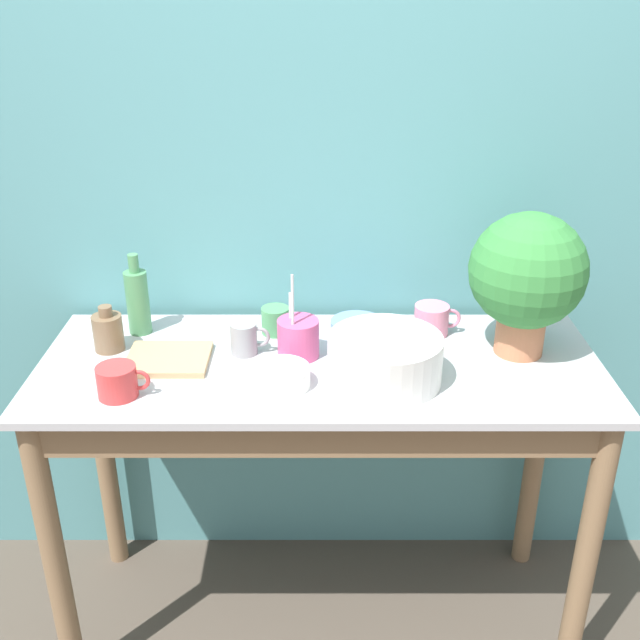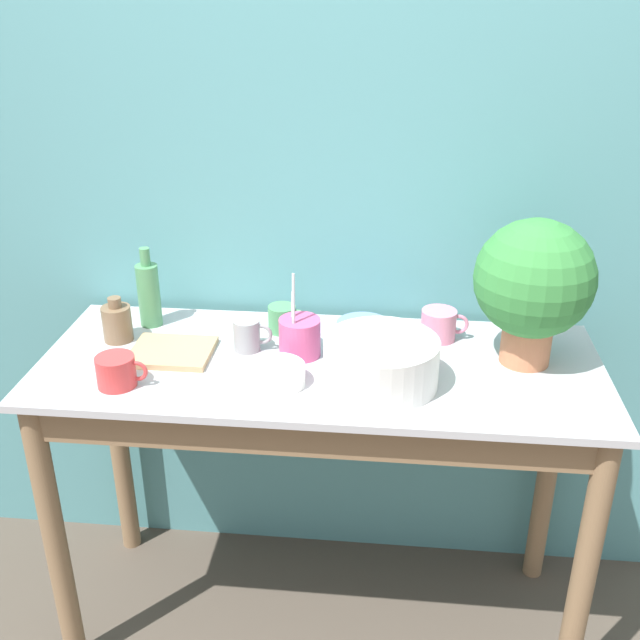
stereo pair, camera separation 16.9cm
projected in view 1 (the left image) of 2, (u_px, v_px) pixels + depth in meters
The scene contains 14 objects.
wall_back at pixel (320, 204), 2.12m from camera, with size 6.00×0.05×2.40m.
counter_table at pixel (320, 426), 2.00m from camera, with size 1.46×0.58×0.88m.
potted_plant at pixel (527, 275), 1.89m from camera, with size 0.30×0.30×0.38m.
bowl_wash_large at pixel (385, 359), 1.83m from camera, with size 0.28×0.28×0.12m.
bottle_tall at pixel (138, 300), 2.06m from camera, with size 0.06×0.06×0.23m.
bottle_short at pixel (108, 331), 1.98m from camera, with size 0.08×0.08×0.13m.
mug_grey at pixel (245, 338), 1.97m from camera, with size 0.10×0.07×0.09m.
mug_green at pixel (276, 320), 2.08m from camera, with size 0.11×0.08×0.08m.
mug_red at pixel (118, 381), 1.77m from camera, with size 0.13×0.10×0.08m.
mug_pink at pixel (432, 320), 2.07m from camera, with size 0.13×0.10×0.08m.
bowl_small_blue at pixel (357, 328), 2.08m from camera, with size 0.15×0.15×0.04m.
bowl_small_enamel_white at pixel (281, 377), 1.82m from camera, with size 0.14×0.14×0.05m.
utensil_cup at pixel (298, 338), 1.95m from camera, with size 0.11×0.11×0.23m.
tray_board at pixel (168, 359), 1.94m from camera, with size 0.21×0.18×0.02m.
Camera 1 is at (0.00, -1.42, 1.80)m, focal length 42.00 mm.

